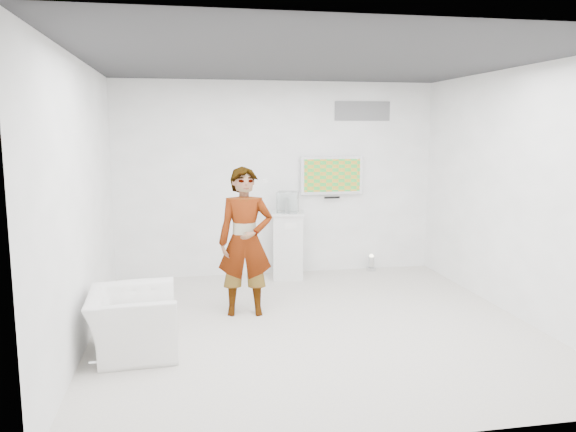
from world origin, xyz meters
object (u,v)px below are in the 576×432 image
(tv, at_px, (332,175))
(person, at_px, (245,242))
(pedestal, at_px, (288,245))
(floor_uplight, at_px, (371,263))
(armchair, at_px, (133,322))

(tv, height_order, person, tv)
(tv, distance_m, pedestal, 1.32)
(pedestal, relative_size, floor_uplight, 3.99)
(tv, relative_size, person, 0.55)
(armchair, xyz_separation_m, floor_uplight, (3.50, 2.79, -0.19))
(tv, relative_size, pedestal, 0.98)
(pedestal, distance_m, floor_uplight, 1.47)
(armchair, relative_size, floor_uplight, 3.86)
(person, distance_m, floor_uplight, 2.96)
(tv, height_order, pedestal, tv)
(floor_uplight, bearing_deg, tv, 171.47)
(pedestal, bearing_deg, person, -117.22)
(pedestal, bearing_deg, tv, 20.45)
(person, relative_size, armchair, 1.84)
(tv, xyz_separation_m, pedestal, (-0.76, -0.28, -1.04))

